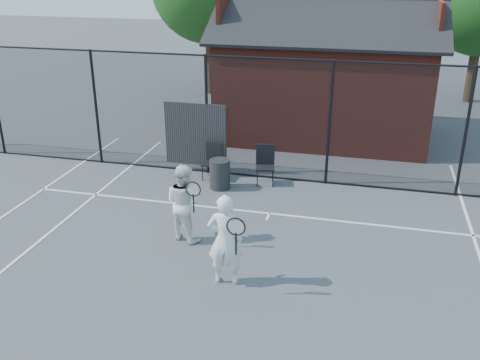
% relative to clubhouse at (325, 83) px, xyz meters
% --- Properties ---
extents(ground, '(80.00, 80.00, 0.00)m').
position_rel_clubhouse_xyz_m(ground, '(-0.50, -9.00, -1.61)').
color(ground, '#4A4E55').
rests_on(ground, ground).
extents(court_lines, '(11.02, 18.00, 0.01)m').
position_rel_clubhouse_xyz_m(court_lines, '(-0.50, -10.32, -1.60)').
color(court_lines, white).
rests_on(court_lines, ground).
extents(fence, '(22.04, 3.00, 3.00)m').
position_rel_clubhouse_xyz_m(fence, '(-0.80, -4.00, -0.16)').
color(fence, black).
rests_on(fence, ground).
extents(clubhouse, '(6.50, 4.36, 4.19)m').
position_rel_clubhouse_xyz_m(clubhouse, '(0.00, 0.00, 0.00)').
color(clubhouse, maroon).
rests_on(clubhouse, ground).
extents(player_front, '(0.74, 0.57, 1.61)m').
position_rel_clubhouse_xyz_m(player_front, '(-0.72, -8.75, -0.80)').
color(player_front, white).
rests_on(player_front, ground).
extents(player_back, '(0.91, 0.82, 1.54)m').
position_rel_clubhouse_xyz_m(player_back, '(-1.90, -7.46, -0.84)').
color(player_back, white).
rests_on(player_back, ground).
extents(chair_left, '(0.46, 0.48, 0.88)m').
position_rel_clubhouse_xyz_m(chair_left, '(-2.28, -4.40, -1.17)').
color(chair_left, black).
rests_on(chair_left, ground).
extents(chair_right, '(0.54, 0.55, 0.94)m').
position_rel_clubhouse_xyz_m(chair_right, '(-0.93, -4.40, -1.14)').
color(chair_right, black).
rests_on(chair_right, ground).
extents(waste_bin, '(0.59, 0.59, 0.71)m').
position_rel_clubhouse_xyz_m(waste_bin, '(-1.92, -4.90, -1.25)').
color(waste_bin, '#242424').
rests_on(waste_bin, ground).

